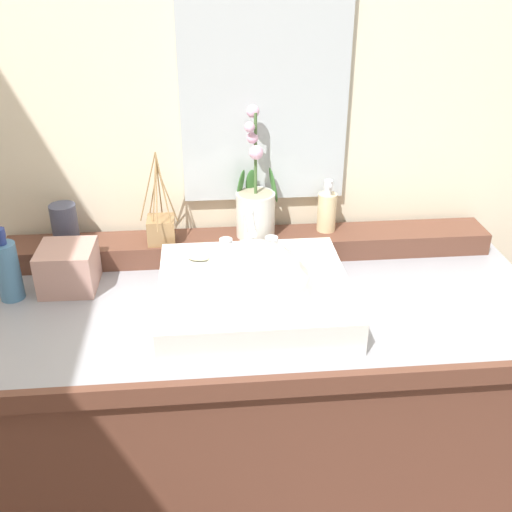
# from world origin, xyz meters

# --- Properties ---
(wall_back) EXTENTS (2.92, 0.20, 2.50)m
(wall_back) POSITION_xyz_m (0.00, 0.40, 1.25)
(wall_back) COLOR beige
(wall_back) RESTS_ON ground
(vanity_cabinet) EXTENTS (1.35, 0.60, 0.87)m
(vanity_cabinet) POSITION_xyz_m (0.00, -0.00, 0.43)
(vanity_cabinet) COLOR brown
(vanity_cabinet) RESTS_ON ground
(back_ledge) EXTENTS (1.27, 0.12, 0.06)m
(back_ledge) POSITION_xyz_m (0.00, 0.22, 0.89)
(back_ledge) COLOR brown
(back_ledge) RESTS_ON vanity_cabinet
(sink_basin) EXTENTS (0.42, 0.39, 0.29)m
(sink_basin) POSITION_xyz_m (-0.01, -0.05, 0.90)
(sink_basin) COLOR white
(sink_basin) RESTS_ON vanity_cabinet
(soap_bar) EXTENTS (0.07, 0.04, 0.02)m
(soap_bar) POSITION_xyz_m (-0.13, 0.07, 0.95)
(soap_bar) COLOR beige
(soap_bar) RESTS_ON sink_basin
(potted_plant) EXTENTS (0.12, 0.10, 0.34)m
(potted_plant) POSITION_xyz_m (0.02, 0.22, 1.01)
(potted_plant) COLOR silver
(potted_plant) RESTS_ON back_ledge
(soap_dispenser) EXTENTS (0.05, 0.05, 0.14)m
(soap_dispenser) POSITION_xyz_m (0.21, 0.24, 0.98)
(soap_dispenser) COLOR beige
(soap_dispenser) RESTS_ON back_ledge
(tumbler_cup) EXTENTS (0.07, 0.07, 0.10)m
(tumbler_cup) POSITION_xyz_m (-0.47, 0.24, 0.97)
(tumbler_cup) COLOR #454961
(tumbler_cup) RESTS_ON back_ledge
(reed_diffuser) EXTENTS (0.10, 0.12, 0.24)m
(reed_diffuser) POSITION_xyz_m (-0.23, 0.21, 0.96)
(reed_diffuser) COLOR #977147
(reed_diffuser) RESTS_ON back_ledge
(lotion_bottle) EXTENTS (0.06, 0.06, 0.18)m
(lotion_bottle) POSITION_xyz_m (-0.57, 0.06, 0.94)
(lotion_bottle) COLOR teal
(lotion_bottle) RESTS_ON vanity_cabinet
(tissue_box) EXTENTS (0.13, 0.13, 0.11)m
(tissue_box) POSITION_xyz_m (-0.45, 0.10, 0.92)
(tissue_box) COLOR tan
(tissue_box) RESTS_ON vanity_cabinet
(mirror) EXTENTS (0.42, 0.02, 0.65)m
(mirror) POSITION_xyz_m (0.04, 0.29, 1.33)
(mirror) COLOR silver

